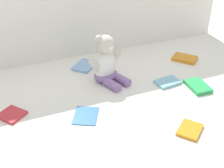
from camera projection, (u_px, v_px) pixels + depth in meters
ground_plane at (99, 93)px, 1.38m from camera, size 3.20×3.20×0.00m
backdrop_drape at (70, 2)px, 1.54m from camera, size 1.77×0.03×0.60m
teddy_bear at (106, 64)px, 1.43m from camera, size 0.19×0.20×0.23m
book_case_0 at (12, 115)px, 1.23m from camera, size 0.13×0.13×0.01m
book_case_1 at (198, 86)px, 1.41m from camera, size 0.09×0.13×0.02m
book_case_2 at (85, 66)px, 1.58m from camera, size 0.15×0.15×0.01m
book_case_3 at (86, 115)px, 1.23m from camera, size 0.14×0.15×0.01m
book_case_4 at (167, 82)px, 1.44m from camera, size 0.12×0.09×0.01m
book_case_5 at (190, 130)px, 1.15m from camera, size 0.13×0.12×0.01m
book_case_6 at (185, 59)px, 1.64m from camera, size 0.14×0.15×0.02m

